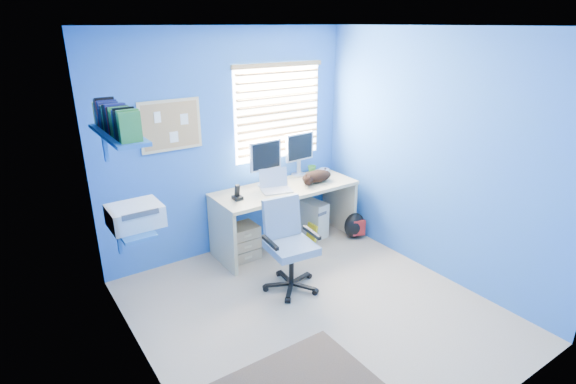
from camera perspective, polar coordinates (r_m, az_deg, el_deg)
floor at (r=4.35m, az=3.32°, el=-14.75°), size 3.00×3.20×0.00m
ceiling at (r=3.55m, az=4.20°, el=20.29°), size 3.00×3.20×0.00m
wall_back at (r=5.07m, az=-7.53°, el=5.98°), size 3.00×0.01×2.50m
wall_front at (r=2.80m, az=24.44°, el=-8.35°), size 3.00×0.01×2.50m
wall_left at (r=3.14m, az=-18.52°, el=-4.38°), size 0.01×3.20×2.50m
wall_right at (r=4.80m, az=18.02°, el=4.31°), size 0.01×3.20×2.50m
desk at (r=5.33m, az=-0.33°, el=-3.12°), size 1.71×0.65×0.74m
laptop at (r=5.04m, az=-1.48°, el=1.31°), size 0.39×0.34×0.22m
monitor_left at (r=5.15m, az=-2.95°, el=3.62°), size 0.40×0.13×0.54m
monitor_right at (r=5.52m, az=1.38°, el=4.80°), size 0.41×0.14×0.54m
phone at (r=4.83m, az=-6.46°, el=-0.02°), size 0.09×0.11×0.17m
mug at (r=5.66m, az=3.06°, el=2.86°), size 0.10×0.09×0.10m
cd_spindle at (r=5.65m, az=4.63°, el=2.63°), size 0.13×0.13×0.07m
cat at (r=5.34m, az=3.66°, el=1.98°), size 0.45×0.35×0.14m
tower_pc at (r=5.66m, az=2.96°, el=-3.25°), size 0.25×0.46×0.45m
drawer_boxes at (r=5.13m, az=-5.87°, el=-6.31°), size 0.35×0.28×0.41m
yellow_book at (r=5.49m, az=3.03°, el=-5.28°), size 0.03×0.17×0.24m
backpack at (r=5.65m, az=8.43°, el=-4.23°), size 0.34×0.31×0.33m
office_chair at (r=4.52m, az=0.14°, el=-8.15°), size 0.58×0.58×0.91m
window_blinds at (r=5.29m, az=-1.17°, el=10.12°), size 1.15×0.05×1.10m
corkboard at (r=4.73m, az=-14.67°, el=8.18°), size 0.64×0.02×0.52m
wall_shelves at (r=3.79m, az=-20.02°, el=2.73°), size 0.42×0.90×1.05m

